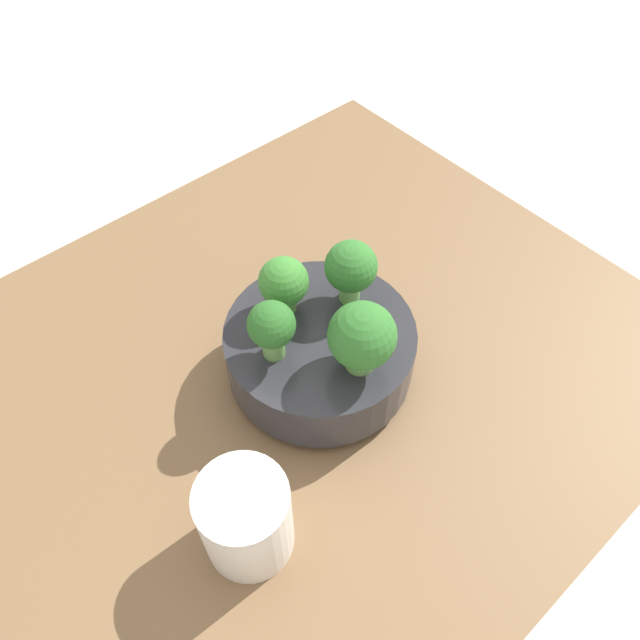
{
  "coord_description": "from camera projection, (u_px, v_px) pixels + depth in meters",
  "views": [
    {
      "loc": [
        0.22,
        0.32,
        0.64
      ],
      "look_at": [
        -0.03,
        0.03,
        0.14
      ],
      "focal_mm": 35.0,
      "sensor_mm": 36.0,
      "label": 1
    }
  ],
  "objects": [
    {
      "name": "bowl",
      "position": [
        320.0,
        350.0,
        0.68
      ],
      "size": [
        0.2,
        0.2,
        0.08
      ],
      "color": "#28282D",
      "rests_on": "table"
    },
    {
      "name": "broccoli_floret_right",
      "position": [
        272.0,
        327.0,
        0.6
      ],
      "size": [
        0.05,
        0.05,
        0.07
      ],
      "color": "#609347",
      "rests_on": "bowl"
    },
    {
      "name": "broccoli_floret_back",
      "position": [
        362.0,
        337.0,
        0.59
      ],
      "size": [
        0.07,
        0.07,
        0.08
      ],
      "color": "#609347",
      "rests_on": "bowl"
    },
    {
      "name": "ground_plane",
      "position": [
        284.0,
        395.0,
        0.75
      ],
      "size": [
        6.0,
        6.0,
        0.0
      ],
      "primitive_type": "plane",
      "color": "silver"
    },
    {
      "name": "broccoli_floret_front",
      "position": [
        284.0,
        283.0,
        0.64
      ],
      "size": [
        0.05,
        0.05,
        0.07
      ],
      "color": "#609347",
      "rests_on": "bowl"
    },
    {
      "name": "cup",
      "position": [
        246.0,
        519.0,
        0.55
      ],
      "size": [
        0.08,
        0.08,
        0.1
      ],
      "color": "silver",
      "rests_on": "table"
    },
    {
      "name": "table",
      "position": [
        283.0,
        384.0,
        0.73
      ],
      "size": [
        0.88,
        0.71,
        0.05
      ],
      "color": "brown",
      "rests_on": "ground_plane"
    },
    {
      "name": "broccoli_floret_left",
      "position": [
        351.0,
        268.0,
        0.64
      ],
      "size": [
        0.06,
        0.06,
        0.08
      ],
      "color": "#6BA34C",
      "rests_on": "bowl"
    }
  ]
}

